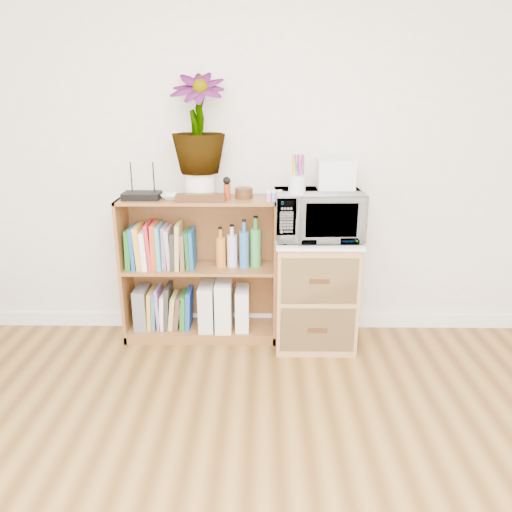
{
  "coord_description": "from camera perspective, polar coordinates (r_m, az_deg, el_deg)",
  "views": [
    {
      "loc": [
        0.06,
        -0.98,
        1.58
      ],
      "look_at": [
        0.02,
        1.95,
        0.62
      ],
      "focal_mm": 35.0,
      "sensor_mm": 36.0,
      "label": 1
    }
  ],
  "objects": [
    {
      "name": "kokeshi_doll",
      "position": [
        3.1,
        -3.34,
        7.31
      ],
      "size": [
        0.04,
        0.04,
        0.1
      ],
      "primitive_type": "cylinder",
      "color": "maroon",
      "rests_on": "bookshelf"
    },
    {
      "name": "small_appliance",
      "position": [
        3.16,
        9.09,
        9.23
      ],
      "size": [
        0.23,
        0.19,
        0.18
      ],
      "primitive_type": "cube",
      "color": "silver",
      "rests_on": "microwave"
    },
    {
      "name": "wooden_bowl",
      "position": [
        3.15,
        -1.41,
        7.2
      ],
      "size": [
        0.11,
        0.11,
        0.06
      ],
      "primitive_type": "cylinder",
      "color": "#3C2510",
      "rests_on": "bookshelf"
    },
    {
      "name": "file_box",
      "position": [
        3.46,
        -12.84,
        -5.69
      ],
      "size": [
        0.08,
        0.22,
        0.27
      ],
      "primitive_type": "cube",
      "color": "slate",
      "rests_on": "bookshelf"
    },
    {
      "name": "magazine_holder_mid",
      "position": [
        3.36,
        -3.67,
        -5.47
      ],
      "size": [
        0.11,
        0.27,
        0.33
      ],
      "primitive_type": "cube",
      "color": "white",
      "rests_on": "bookshelf"
    },
    {
      "name": "potted_plant",
      "position": [
        3.13,
        -6.66,
        14.79
      ],
      "size": [
        0.33,
        0.33,
        0.59
      ],
      "primitive_type": "imported",
      "color": "#356D2B",
      "rests_on": "plant_pot"
    },
    {
      "name": "cookbooks",
      "position": [
        3.28,
        -10.82,
        1.08
      ],
      "size": [
        0.44,
        0.2,
        0.3
      ],
      "color": "#1C6C24",
      "rests_on": "bookshelf"
    },
    {
      "name": "lower_books",
      "position": [
        3.43,
        -9.76,
        -5.92
      ],
      "size": [
        0.29,
        0.19,
        0.3
      ],
      "color": "gold",
      "rests_on": "bookshelf"
    },
    {
      "name": "liquor_bottles",
      "position": [
        3.22,
        -1.8,
        1.28
      ],
      "size": [
        0.29,
        0.07,
        0.32
      ],
      "color": "#C96D25",
      "rests_on": "bookshelf"
    },
    {
      "name": "wicker_unit",
      "position": [
        3.26,
        6.73,
        -4.13
      ],
      "size": [
        0.5,
        0.45,
        0.7
      ],
      "primitive_type": "cube",
      "color": "#9E7542",
      "rests_on": "ground"
    },
    {
      "name": "white_bowl",
      "position": [
        3.16,
        -9.62,
        6.69
      ],
      "size": [
        0.13,
        0.13,
        0.03
      ],
      "primitive_type": "imported",
      "color": "silver",
      "rests_on": "bookshelf"
    },
    {
      "name": "trinket_box",
      "position": [
        3.06,
        -6.36,
        6.63
      ],
      "size": [
        0.3,
        0.07,
        0.05
      ],
      "primitive_type": "cube",
      "color": "#37220F",
      "rests_on": "bookshelf"
    },
    {
      "name": "pen_cup",
      "position": [
        2.97,
        4.7,
        8.15
      ],
      "size": [
        0.1,
        0.1,
        0.11
      ],
      "primitive_type": "cylinder",
      "color": "silver",
      "rests_on": "microwave"
    },
    {
      "name": "bookshelf",
      "position": [
        3.29,
        -6.42,
        -1.56
      ],
      "size": [
        1.0,
        0.3,
        0.95
      ],
      "primitive_type": "cube",
      "color": "brown",
      "rests_on": "ground"
    },
    {
      "name": "paint_jars",
      "position": [
        3.05,
        2.1,
        6.69
      ],
      "size": [
        0.1,
        0.04,
        0.05
      ],
      "primitive_type": "cube",
      "color": "#CF7388",
      "rests_on": "bookshelf"
    },
    {
      "name": "skirting_board",
      "position": [
        3.56,
        -0.26,
        -7.29
      ],
      "size": [
        4.0,
        0.02,
        0.1
      ],
      "primitive_type": "cube",
      "color": "white",
      "rests_on": "ground"
    },
    {
      "name": "magazine_holder_right",
      "position": [
        3.36,
        -1.56,
        -5.94
      ],
      "size": [
        0.09,
        0.22,
        0.28
      ],
      "primitive_type": "cube",
      "color": "white",
      "rests_on": "bookshelf"
    },
    {
      "name": "magazine_holder_left",
      "position": [
        3.37,
        -5.62,
        -5.66
      ],
      "size": [
        0.1,
        0.24,
        0.31
      ],
      "primitive_type": "cube",
      "color": "silver",
      "rests_on": "bookshelf"
    },
    {
      "name": "router",
      "position": [
        3.21,
        -12.92,
        6.74
      ],
      "size": [
        0.23,
        0.16,
        0.04
      ],
      "primitive_type": "cube",
      "color": "black",
      "rests_on": "bookshelf"
    },
    {
      "name": "microwave",
      "position": [
        3.09,
        7.09,
        4.68
      ],
      "size": [
        0.54,
        0.38,
        0.29
      ],
      "primitive_type": "imported",
      "rotation": [
        0.0,
        0.0,
        0.03
      ],
      "color": "silver",
      "rests_on": "wicker_unit"
    },
    {
      "name": "plant_pot",
      "position": [
        3.17,
        -6.42,
        8.02
      ],
      "size": [
        0.18,
        0.18,
        0.16
      ],
      "primitive_type": "cylinder",
      "color": "white",
      "rests_on": "bookshelf"
    }
  ]
}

